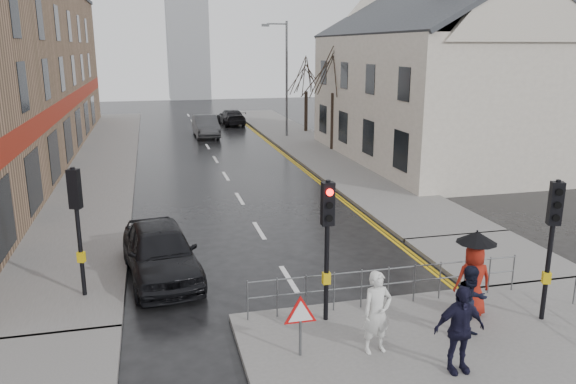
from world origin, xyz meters
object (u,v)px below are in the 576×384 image
pedestrian_a (377,312)px  pedestrian_d (459,329)px  car_mid (206,126)px  pedestrian_b (471,302)px  pedestrian_with_umbrella (474,270)px  car_parked (160,251)px

pedestrian_a → pedestrian_d: size_ratio=0.99×
car_mid → pedestrian_a: bearing=-90.1°
pedestrian_b → pedestrian_d: 1.52m
pedestrian_a → pedestrian_with_umbrella: pedestrian_with_umbrella is taller
pedestrian_with_umbrella → pedestrian_a: bearing=-160.0°
pedestrian_b → pedestrian_a: bearing=174.3°
pedestrian_with_umbrella → pedestrian_b: bearing=-123.7°
pedestrian_with_umbrella → pedestrian_d: pedestrian_with_umbrella is taller
pedestrian_d → car_parked: size_ratio=0.39×
pedestrian_with_umbrella → pedestrian_d: (-1.61, -2.12, -0.23)m
pedestrian_a → car_parked: bearing=122.1°
car_parked → car_mid: bearing=74.4°
pedestrian_d → car_mid: size_ratio=0.39×
pedestrian_b → pedestrian_d: pedestrian_d is taller
car_parked → car_mid: size_ratio=0.99×
pedestrian_with_umbrella → car_mid: pedestrian_with_umbrella is taller
pedestrian_with_umbrella → pedestrian_d: size_ratio=1.16×
pedestrian_b → pedestrian_d: (-0.97, -1.17, 0.07)m
pedestrian_a → car_parked: size_ratio=0.39×
pedestrian_with_umbrella → car_mid: (-3.34, 30.29, -0.50)m
pedestrian_d → car_mid: pedestrian_d is taller
pedestrian_b → car_mid: bearing=86.7°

